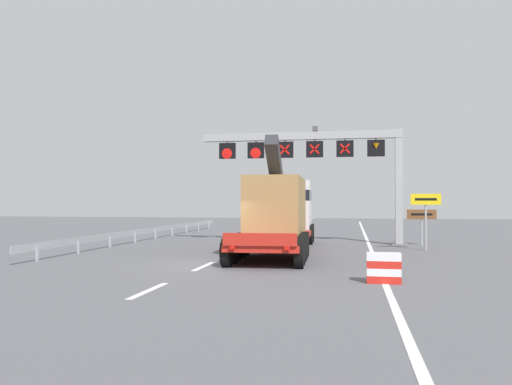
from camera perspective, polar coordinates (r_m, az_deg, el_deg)
name	(u,v)px	position (r m, az deg, el deg)	size (l,w,h in m)	color
ground	(214,264)	(20.09, -4.65, -7.98)	(112.00, 112.00, 0.00)	#5B5B60
lane_markings	(289,229)	(45.49, 3.65, -4.07)	(0.20, 66.30, 0.01)	silver
edge_line_right	(368,242)	(31.36, 12.35, -5.44)	(0.20, 63.00, 0.01)	silver
overhead_lane_gantry	(323,152)	(29.84, 7.44, 4.46)	(11.78, 0.90, 6.79)	#9EA0A5
heavy_haul_truck_red	(282,210)	(26.26, 2.89, -1.99)	(3.47, 14.14, 5.30)	red
exit_sign_yellow	(426,208)	(26.86, 18.36, -1.61)	(1.45, 0.15, 2.82)	#9EA0A5
tourist_info_sign_brown	(422,218)	(29.93, 17.93, -2.71)	(1.58, 0.15, 1.99)	#9EA0A5
crash_barrier_striped	(384,268)	(15.96, 14.02, -8.14)	(1.01, 0.52, 0.90)	red
guardrail_left	(155,230)	(34.11, -11.19, -4.15)	(0.13, 28.78, 0.76)	#999EA3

